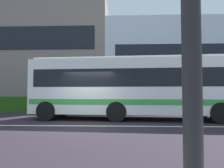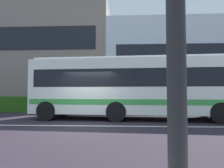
% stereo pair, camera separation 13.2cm
% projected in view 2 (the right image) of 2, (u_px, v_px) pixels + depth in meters
% --- Properties ---
extents(ground_plane, '(160.00, 160.00, 0.00)m').
position_uv_depth(ground_plane, '(82.00, 126.00, 8.48)').
color(ground_plane, '#282129').
extents(lane_centre_line, '(60.00, 0.16, 0.01)m').
position_uv_depth(lane_centre_line, '(82.00, 126.00, 8.48)').
color(lane_centre_line, silver).
rests_on(lane_centre_line, ground_plane).
extents(hedge_row_far, '(16.92, 1.10, 1.15)m').
position_uv_depth(hedge_row_far, '(53.00, 104.00, 14.61)').
color(hedge_row_far, '#275514').
rests_on(hedge_row_far, ground_plane).
extents(apartment_block_left, '(25.59, 8.92, 11.99)m').
position_uv_depth(apartment_block_left, '(7.00, 56.00, 24.35)').
color(apartment_block_left, gray).
rests_on(apartment_block_left, ground_plane).
extents(apartment_block_right, '(25.32, 8.92, 9.14)m').
position_uv_depth(apartment_block_right, '(215.00, 66.00, 23.04)').
color(apartment_block_right, silver).
rests_on(apartment_block_right, ground_plane).
extents(transit_bus, '(10.67, 3.24, 3.31)m').
position_uv_depth(transit_bus, '(130.00, 86.00, 10.77)').
color(transit_bus, white).
rests_on(transit_bus, ground_plane).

